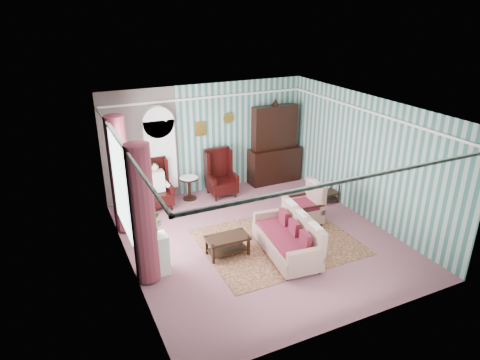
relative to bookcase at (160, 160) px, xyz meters
name	(u,v)px	position (x,y,z in m)	size (l,w,h in m)	color
floor	(259,239)	(1.35, -2.84, -1.12)	(6.00, 6.00, 0.00)	#8F5361
room_shell	(229,154)	(0.73, -2.66, 0.89)	(5.53, 6.02, 2.91)	#396863
bookcase	(160,160)	(0.00, 0.00, 0.00)	(0.80, 0.28, 2.24)	white
dresser_hutch	(275,142)	(3.25, -0.12, 0.06)	(1.50, 0.56, 2.36)	black
wingback_left	(156,185)	(-0.25, -0.39, -0.50)	(0.76, 0.80, 1.25)	black
wingback_right	(221,174)	(1.50, -0.39, -0.50)	(0.76, 0.80, 1.25)	black
seated_woman	(156,186)	(-0.25, -0.39, -0.53)	(0.44, 0.40, 1.18)	white
round_side_table	(189,188)	(0.65, -0.24, -0.82)	(0.50, 0.50, 0.60)	black
nest_table	(328,192)	(3.82, -1.94, -0.85)	(0.45, 0.38, 0.54)	black
plant_stand	(153,255)	(-1.05, -3.14, -0.72)	(0.55, 0.35, 0.80)	silver
rug	(278,242)	(1.65, -3.14, -1.11)	(3.20, 2.60, 0.01)	#4F201A
sofa	(287,231)	(1.54, -3.65, -0.56)	(1.83, 0.90, 1.12)	#C2AF96
floral_armchair	(304,205)	(2.61, -2.63, -0.65)	(0.82, 0.84, 0.95)	beige
coffee_table	(227,246)	(0.47, -3.14, -0.91)	(0.87, 0.47, 0.42)	black
potted_plant_a	(152,228)	(-1.04, -3.19, -0.12)	(0.36, 0.31, 0.40)	#244C17
potted_plant_b	(153,222)	(-0.98, -3.03, -0.09)	(0.25, 0.20, 0.45)	#1C571B
potted_plant_c	(143,227)	(-1.17, -3.06, -0.14)	(0.20, 0.20, 0.37)	#27581B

